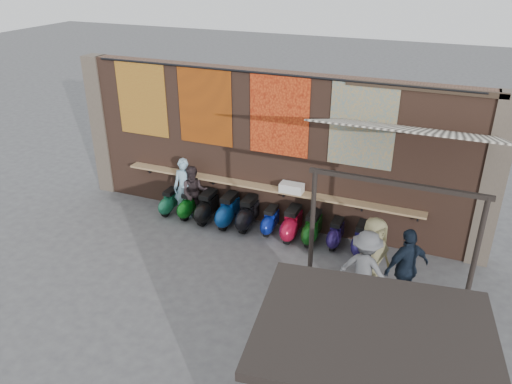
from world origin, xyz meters
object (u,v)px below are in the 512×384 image
scooter_stool_0 (170,202)px  scooter_stool_2 (207,207)px  shelf_box (292,188)px  scooter_stool_7 (312,228)px  scooter_stool_6 (292,224)px  shopper_navy (406,268)px  diner_left (185,188)px  shopper_grey (365,269)px  scooter_stool_1 (189,205)px  scooter_stool_8 (336,234)px  scooter_stool_5 (270,221)px  diner_right (194,193)px  scooter_stool_9 (361,239)px  scooter_stool_4 (248,214)px  scooter_stool_3 (228,211)px  shopper_tan (372,257)px

scooter_stool_0 → scooter_stool_2: bearing=-1.0°
shelf_box → scooter_stool_7: 1.12m
scooter_stool_6 → shopper_navy: 3.35m
shopper_navy → scooter_stool_6: bearing=-72.2°
scooter_stool_2 → scooter_stool_6: bearing=0.2°
diner_left → shopper_grey: 5.56m
scooter_stool_0 → scooter_stool_1: scooter_stool_1 is taller
scooter_stool_8 → scooter_stool_2: bearing=-178.7°
shopper_navy → shopper_grey: 0.82m
scooter_stool_5 → diner_right: 2.20m
shelf_box → diner_left: diner_left is taller
scooter_stool_6 → diner_right: bearing=179.3°
shelf_box → diner_left: bearing=-174.1°
scooter_stool_9 → diner_right: diner_right is taller
scooter_stool_5 → shopper_grey: 3.43m
scooter_stool_4 → scooter_stool_3: bearing=-174.4°
scooter_stool_4 → scooter_stool_2: bearing=-176.6°
scooter_stool_0 → scooter_stool_3: 1.79m
shelf_box → scooter_stool_9: size_ratio=0.73×
shopper_grey → scooter_stool_5: bearing=-23.9°
scooter_stool_9 → shopper_navy: size_ratio=0.46×
scooter_stool_6 → shopper_tan: 2.71m
scooter_stool_1 → diner_left: 0.48m
diner_right → shopper_grey: size_ratio=0.89×
scooter_stool_1 → scooter_stool_7: size_ratio=0.92×
scooter_stool_9 → shopper_grey: bearing=-77.3°
scooter_stool_6 → diner_left: size_ratio=0.52×
scooter_stool_6 → scooter_stool_8: size_ratio=1.20×
scooter_stool_6 → scooter_stool_9: (1.75, -0.01, -0.03)m
diner_right → scooter_stool_0: bearing=153.6°
scooter_stool_1 → scooter_stool_6: 2.94m
scooter_stool_0 → scooter_stool_6: 3.54m
scooter_stool_1 → scooter_stool_7: scooter_stool_7 is taller
scooter_stool_2 → scooter_stool_7: 2.89m
scooter_stool_2 → scooter_stool_9: scooter_stool_2 is taller
scooter_stool_3 → diner_left: 1.36m
shelf_box → scooter_stool_9: bearing=-10.4°
scooter_stool_4 → diner_left: size_ratio=0.53×
scooter_stool_2 → scooter_stool_9: bearing=-0.1°
scooter_stool_0 → shopper_navy: 6.68m
shopper_tan → scooter_stool_8: bearing=71.6°
shelf_box → diner_right: size_ratio=0.39×
scooter_stool_3 → shopper_grey: bearing=-25.7°
diner_left → shopper_navy: bearing=-28.0°
scooter_stool_4 → shopper_tan: (3.44, -1.53, 0.46)m
scooter_stool_8 → diner_left: diner_left is taller
scooter_stool_4 → scooter_stool_5: scooter_stool_4 is taller
scooter_stool_7 → shopper_tan: size_ratio=0.47×
scooter_stool_2 → scooter_stool_6: 2.37m
diner_left → diner_right: size_ratio=1.12×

